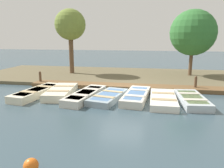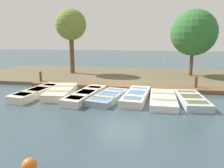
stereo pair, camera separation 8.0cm
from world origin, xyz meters
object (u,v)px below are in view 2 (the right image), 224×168
Objects in this scene: rowboat_2 at (85,95)px; buoy at (29,165)px; mooring_post_far at (196,84)px; rowboat_6 at (192,100)px; rowboat_3 at (108,97)px; rowboat_4 at (136,96)px; rowboat_0 at (37,92)px; park_tree_far_left at (71,25)px; park_tree_left at (194,33)px; mooring_post_near at (41,78)px; rowboat_1 at (61,92)px; rowboat_5 at (163,99)px.

rowboat_2 reaches higher than buoy.
mooring_post_far is 10.58m from buoy.
buoy is at bearing -41.31° from rowboat_6.
rowboat_6 is (-0.14, 4.12, 0.02)m from rowboat_3.
buoy is at bearing -11.42° from rowboat_4.
rowboat_3 is (0.04, 4.01, -0.04)m from rowboat_0.
rowboat_6 is at bearing 53.19° from park_tree_far_left.
buoy is at bearing -23.03° from park_tree_left.
rowboat_0 is at bearing -94.66° from rowboat_6.
rowboat_0 is 0.70× the size of park_tree_left.
rowboat_2 is 1.21m from rowboat_3.
rowboat_4 is 3.70× the size of mooring_post_near.
mooring_post_near is at bearing -153.20° from buoy.
mooring_post_far reaches higher than rowboat_0.
park_tree_far_left reaches higher than rowboat_6.
rowboat_1 is at bearing -49.14° from park_tree_left.
park_tree_far_left reaches higher than rowboat_2.
mooring_post_far is (0.00, 9.97, 0.00)m from mooring_post_near.
park_tree_far_left reaches higher than rowboat_1.
rowboat_4 reaches higher than buoy.
rowboat_0 is 1.07× the size of rowboat_4.
rowboat_6 is at bearing 74.58° from mooring_post_near.
mooring_post_far is at bearing -4.96° from park_tree_left.
rowboat_5 is at bearing 152.24° from buoy.
rowboat_6 is at bearing -8.23° from park_tree_left.
park_tree_far_left reaches higher than rowboat_4.
park_tree_far_left reaches higher than rowboat_3.
mooring_post_near is 5.30m from park_tree_far_left.
park_tree_left is (-4.42, 10.36, 3.01)m from mooring_post_near.
rowboat_3 is 4.13m from rowboat_6.
rowboat_1 is at bearing -85.31° from rowboat_3.
rowboat_0 is 3.96× the size of mooring_post_far.
park_tree_far_left is (-3.79, -9.14, 3.61)m from mooring_post_far.
rowboat_1 is 0.99× the size of rowboat_3.
rowboat_5 is at bearing 102.10° from rowboat_3.
mooring_post_far reaches higher than buoy.
rowboat_1 is at bearing 15.07° from park_tree_far_left.
park_tree_left is (-6.87, 3.72, 3.28)m from rowboat_4.
buoy is at bearing 6.23° from rowboat_3.
mooring_post_near is 9.97m from mooring_post_far.
rowboat_5 is at bearing 71.30° from mooring_post_near.
rowboat_3 is at bearing -73.90° from rowboat_4.
rowboat_0 is 1.15× the size of rowboat_1.
rowboat_3 is 0.99× the size of rowboat_5.
park_tree_left is at bearing 147.38° from rowboat_2.
park_tree_left is at bearing 157.18° from rowboat_4.
rowboat_2 is (0.09, 2.80, -0.00)m from rowboat_0.
park_tree_left is (-4.42, 0.38, 3.01)m from mooring_post_far.
rowboat_0 is 4.01m from rowboat_3.
park_tree_far_left is at bearing -168.17° from rowboat_0.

